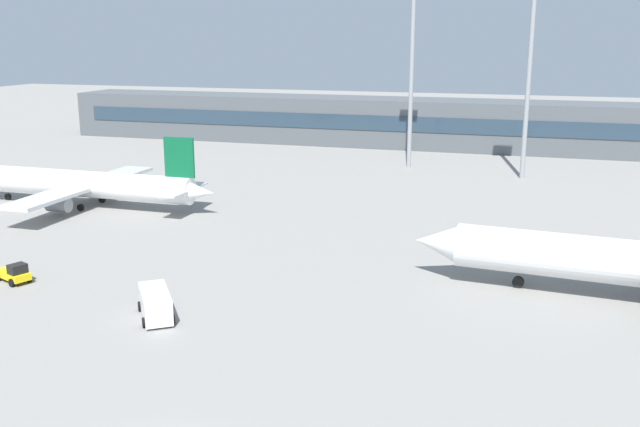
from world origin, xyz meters
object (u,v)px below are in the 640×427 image
object	(u,v)px
airplane_mid	(77,184)
service_van_white	(155,304)
baggage_tug_yellow	(14,273)
floodlight_tower_east	(530,58)
floodlight_tower_west	(412,57)

from	to	relation	value
airplane_mid	service_van_white	world-z (taller)	airplane_mid
baggage_tug_yellow	floodlight_tower_east	world-z (taller)	floodlight_tower_east
floodlight_tower_east	baggage_tug_yellow	bearing A→B (deg)	-123.63
baggage_tug_yellow	service_van_white	bearing A→B (deg)	-12.35
airplane_mid	floodlight_tower_east	distance (m)	64.83
airplane_mid	service_van_white	xyz separation A→B (m)	(27.91, -29.50, -1.70)
airplane_mid	service_van_white	bearing A→B (deg)	-46.58
baggage_tug_yellow	floodlight_tower_west	world-z (taller)	floodlight_tower_west
service_van_white	floodlight_tower_east	distance (m)	70.85
airplane_mid	floodlight_tower_west	size ratio (longest dim) A/B	1.22
floodlight_tower_west	floodlight_tower_east	distance (m)	18.37
baggage_tug_yellow	service_van_white	size ratio (longest dim) A/B	0.73
airplane_mid	service_van_white	size ratio (longest dim) A/B	6.94
floodlight_tower_west	service_van_white	bearing A→B (deg)	-95.72
baggage_tug_yellow	floodlight_tower_west	xyz separation A→B (m)	(22.62, 65.11, 16.63)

